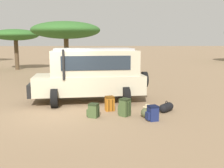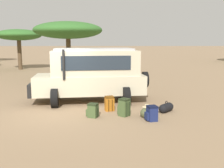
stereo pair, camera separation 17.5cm
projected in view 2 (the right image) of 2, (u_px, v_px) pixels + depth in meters
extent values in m
plane|color=#8C7051|center=(58.00, 112.00, 10.24)|extent=(320.00, 320.00, 0.00)
cube|color=beige|center=(90.00, 84.00, 11.99)|extent=(5.07, 2.39, 0.84)
cube|color=beige|center=(95.00, 63.00, 11.87)|extent=(3.98, 2.17, 1.10)
cube|color=#232D38|center=(61.00, 64.00, 11.69)|extent=(0.22, 1.56, 0.77)
cube|color=#232D38|center=(96.00, 63.00, 10.98)|extent=(2.93, 0.34, 0.60)
cube|color=#232D38|center=(94.00, 60.00, 12.74)|extent=(2.93, 0.34, 0.60)
cube|color=#B7B7B7|center=(94.00, 49.00, 11.77)|extent=(3.59, 2.05, 0.10)
cube|color=black|center=(32.00, 89.00, 11.70)|extent=(0.32, 1.62, 0.56)
cylinder|color=black|center=(64.00, 65.00, 10.75)|extent=(0.10, 0.10, 1.25)
cylinder|color=black|center=(55.00, 98.00, 10.92)|extent=(0.36, 0.82, 0.80)
cylinder|color=black|center=(58.00, 90.00, 12.82)|extent=(0.36, 0.82, 0.80)
cylinder|color=black|center=(126.00, 96.00, 11.30)|extent=(0.36, 0.82, 0.80)
cylinder|color=black|center=(119.00, 88.00, 13.20)|extent=(0.36, 0.82, 0.80)
cylinder|color=black|center=(145.00, 80.00, 12.30)|extent=(0.29, 0.75, 0.74)
cube|color=#42562D|center=(124.00, 108.00, 9.68)|extent=(0.47, 0.47, 0.59)
cube|color=#42562D|center=(120.00, 109.00, 9.82)|extent=(0.23, 0.25, 0.33)
cube|color=#242F19|center=(124.00, 99.00, 9.63)|extent=(0.47, 0.47, 0.07)
cylinder|color=#242F19|center=(127.00, 109.00, 9.51)|extent=(0.04, 0.04, 0.51)
cylinder|color=#242F19|center=(129.00, 109.00, 9.62)|extent=(0.04, 0.04, 0.51)
cube|color=navy|center=(152.00, 114.00, 9.11)|extent=(0.38, 0.41, 0.47)
cube|color=navy|center=(147.00, 116.00, 9.06)|extent=(0.14, 0.27, 0.26)
cube|color=black|center=(152.00, 107.00, 9.06)|extent=(0.39, 0.40, 0.07)
cylinder|color=black|center=(158.00, 114.00, 9.08)|extent=(0.04, 0.04, 0.40)
cylinder|color=black|center=(156.00, 113.00, 9.23)|extent=(0.04, 0.04, 0.40)
cube|color=#42562D|center=(93.00, 111.00, 9.54)|extent=(0.41, 0.41, 0.45)
cube|color=#42562D|center=(88.00, 112.00, 9.61)|extent=(0.16, 0.26, 0.25)
cube|color=#242F19|center=(93.00, 104.00, 9.50)|extent=(0.42, 0.40, 0.07)
cylinder|color=#242F19|center=(97.00, 112.00, 9.42)|extent=(0.04, 0.04, 0.38)
cylinder|color=#242F19|center=(98.00, 111.00, 9.55)|extent=(0.04, 0.04, 0.38)
cube|color=#B26619|center=(109.00, 104.00, 10.42)|extent=(0.40, 0.35, 0.53)
cube|color=#B26619|center=(108.00, 105.00, 10.60)|extent=(0.27, 0.14, 0.29)
cube|color=#62380E|center=(109.00, 97.00, 10.37)|extent=(0.38, 0.36, 0.07)
cylinder|color=#62380E|center=(109.00, 105.00, 10.25)|extent=(0.04, 0.04, 0.45)
cylinder|color=#62380E|center=(112.00, 105.00, 10.29)|extent=(0.04, 0.04, 0.45)
cylinder|color=#4C5133|center=(148.00, 111.00, 9.69)|extent=(0.59, 0.63, 0.35)
sphere|color=#4C5133|center=(145.00, 113.00, 9.47)|extent=(0.34, 0.34, 0.34)
sphere|color=#4C5133|center=(151.00, 110.00, 9.91)|extent=(0.34, 0.34, 0.34)
torus|color=#2D301E|center=(148.00, 106.00, 9.66)|extent=(0.11, 0.15, 0.16)
cylinder|color=beige|center=(147.00, 107.00, 9.58)|extent=(0.34, 0.34, 0.02)
cylinder|color=beige|center=(147.00, 106.00, 9.57)|extent=(0.17, 0.17, 0.09)
cylinder|color=black|center=(166.00, 108.00, 10.26)|extent=(0.57, 0.57, 0.34)
sphere|color=black|center=(163.00, 109.00, 10.09)|extent=(0.33, 0.33, 0.33)
sphere|color=black|center=(169.00, 107.00, 10.43)|extent=(0.33, 0.33, 0.33)
torus|color=black|center=(166.00, 103.00, 10.23)|extent=(0.13, 0.14, 0.16)
cylinder|color=brown|center=(20.00, 55.00, 25.75)|extent=(0.40, 0.40, 2.93)
ellipsoid|color=#336628|center=(19.00, 35.00, 25.45)|extent=(4.46, 4.19, 1.08)
cylinder|color=brown|center=(69.00, 58.00, 19.60)|extent=(0.35, 0.35, 3.03)
ellipsoid|color=#336628|center=(68.00, 30.00, 19.27)|extent=(5.05, 4.91, 1.27)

